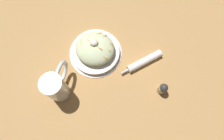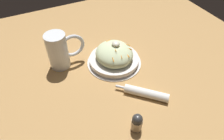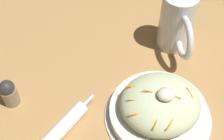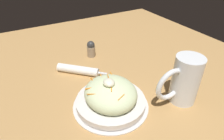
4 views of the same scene
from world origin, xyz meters
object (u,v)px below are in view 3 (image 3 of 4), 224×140
salad_plate (159,107)px  napkin_roll (58,133)px  salt_shaker (9,93)px  beer_mug (177,24)px

salad_plate → napkin_roll: (0.22, 0.02, -0.02)m
salt_shaker → napkin_roll: bearing=135.3°
beer_mug → napkin_roll: beer_mug is taller
salad_plate → beer_mug: bearing=-112.4°
salad_plate → napkin_roll: 0.22m
beer_mug → salt_shaker: beer_mug is taller
salad_plate → beer_mug: 0.23m
beer_mug → napkin_roll: size_ratio=1.00×
napkin_roll → salad_plate: bearing=-174.3°
salad_plate → salt_shaker: 0.33m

